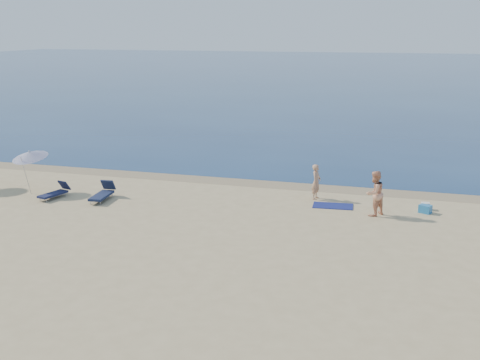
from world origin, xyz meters
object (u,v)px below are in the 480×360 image
Objects in this scene: blue_cooler at (425,209)px; umbrella_near at (30,155)px; person_right at (374,193)px; person_left at (316,182)px.

umbrella_near reaches higher than blue_cooler.
person_right is at bearing -131.29° from blue_cooler.
person_right is at bearing -113.53° from person_left.
person_right is 3.89× the size of blue_cooler.
umbrella_near reaches higher than person_right.
person_right is 2.38m from blue_cooler.
person_left reaches higher than blue_cooler.
umbrella_near reaches higher than person_left.
person_left is at bearing -165.49° from blue_cooler.
umbrella_near is (-15.68, -0.81, 0.87)m from person_right.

